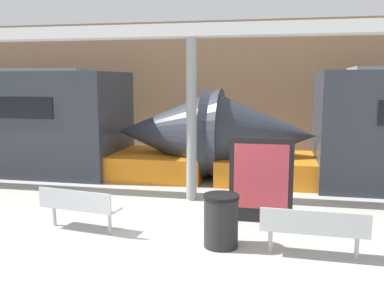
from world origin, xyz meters
The scene contains 8 objects.
ground_plane centered at (0.00, 0.00, 0.00)m, with size 60.00×60.00×0.00m, color #B2AFA8.
station_wall centered at (0.00, 9.63, 2.50)m, with size 56.00×0.20×5.00m, color #937051.
bench_near centered at (-1.70, 1.00, 0.51)m, with size 1.63×0.69×0.82m.
bench_far centered at (2.59, 0.58, 0.51)m, with size 1.72×0.50×0.82m.
trash_bin centered at (1.06, 0.77, 0.46)m, with size 0.62×0.62×0.92m.
poster_board centered at (1.68, 2.18, 0.88)m, with size 1.27×0.07×1.73m.
support_column_near centered at (-0.02, 3.53, 1.91)m, with size 0.25×0.25×3.83m, color gray.
canopy_beam centered at (-0.02, 3.53, 3.97)m, with size 28.00×0.60×0.28m, color silver.
Camera 1 is at (1.97, -6.28, 2.86)m, focal length 40.00 mm.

